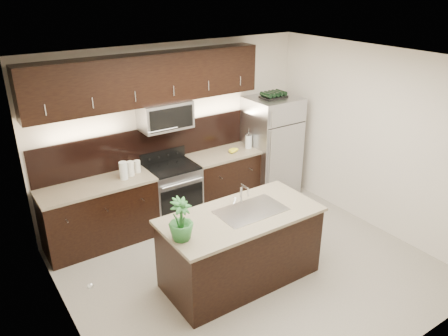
# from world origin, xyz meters

# --- Properties ---
(ground) EXTENTS (4.50, 4.50, 0.00)m
(ground) POSITION_xyz_m (0.00, 0.00, 0.00)
(ground) COLOR gray
(ground) RESTS_ON ground
(room_walls) EXTENTS (4.52, 4.02, 2.71)m
(room_walls) POSITION_xyz_m (-0.11, -0.04, 1.70)
(room_walls) COLOR beige
(room_walls) RESTS_ON ground
(counter_run) EXTENTS (3.51, 0.65, 0.94)m
(counter_run) POSITION_xyz_m (-0.46, 1.69, 0.47)
(counter_run) COLOR black
(counter_run) RESTS_ON ground
(upper_fixtures) EXTENTS (3.49, 0.40, 1.66)m
(upper_fixtures) POSITION_xyz_m (-0.43, 1.84, 2.14)
(upper_fixtures) COLOR black
(upper_fixtures) RESTS_ON counter_run
(island) EXTENTS (1.96, 0.96, 0.94)m
(island) POSITION_xyz_m (-0.24, -0.10, 0.47)
(island) COLOR black
(island) RESTS_ON ground
(sink_faucet) EXTENTS (0.84, 0.50, 0.28)m
(sink_faucet) POSITION_xyz_m (-0.09, -0.08, 0.96)
(sink_faucet) COLOR silver
(sink_faucet) RESTS_ON island
(refrigerator) EXTENTS (0.83, 0.75, 1.73)m
(refrigerator) POSITION_xyz_m (1.66, 1.63, 0.86)
(refrigerator) COLOR #B2B2B7
(refrigerator) RESTS_ON ground
(wine_rack) EXTENTS (0.43, 0.26, 0.10)m
(wine_rack) POSITION_xyz_m (1.66, 1.63, 1.77)
(wine_rack) COLOR black
(wine_rack) RESTS_ON refrigerator
(plant) EXTENTS (0.35, 0.35, 0.48)m
(plant) POSITION_xyz_m (-1.10, -0.17, 1.18)
(plant) COLOR #265F28
(plant) RESTS_ON island
(canisters) EXTENTS (0.36, 0.22, 0.25)m
(canisters) POSITION_xyz_m (-0.93, 1.68, 1.05)
(canisters) COLOR silver
(canisters) RESTS_ON counter_run
(french_press) EXTENTS (0.12, 0.12, 0.33)m
(french_press) POSITION_xyz_m (1.17, 1.64, 1.06)
(french_press) COLOR silver
(french_press) RESTS_ON counter_run
(bananas) EXTENTS (0.24, 0.21, 0.06)m
(bananas) POSITION_xyz_m (0.79, 1.61, 0.97)
(bananas) COLOR yellow
(bananas) RESTS_ON counter_run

